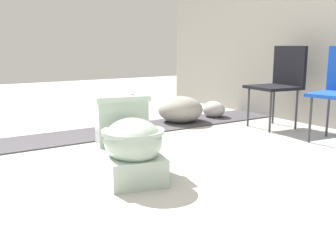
% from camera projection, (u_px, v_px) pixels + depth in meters
% --- Properties ---
extents(ground_plane, '(14.00, 14.00, 0.00)m').
position_uv_depth(ground_plane, '(103.00, 182.00, 2.47)').
color(ground_plane, '#A8A59E').
extents(gravel_strip, '(0.56, 8.00, 0.01)m').
position_uv_depth(gravel_strip, '(96.00, 134.00, 3.78)').
color(gravel_strip, '#423F44').
rests_on(gravel_strip, ground).
extents(toilet, '(0.70, 0.51, 0.52)m').
position_uv_depth(toilet, '(129.00, 143.00, 2.53)').
color(toilet, '#B2C6B7').
rests_on(toilet, ground).
extents(folding_chair_left, '(0.49, 0.49, 0.83)m').
position_uv_depth(folding_chair_left, '(281.00, 78.00, 4.02)').
color(folding_chair_left, black).
rests_on(folding_chair_left, ground).
extents(boulder_near, '(0.70, 0.69, 0.29)m').
position_uv_depth(boulder_near, '(180.00, 109.00, 4.34)').
color(boulder_near, gray).
rests_on(boulder_near, ground).
extents(boulder_far, '(0.32, 0.29, 0.19)m').
position_uv_depth(boulder_far, '(214.00, 109.00, 4.64)').
color(boulder_far, '#B7B2AD').
rests_on(boulder_far, ground).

